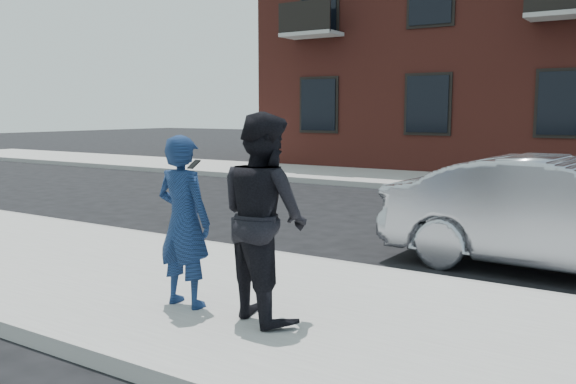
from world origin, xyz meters
The scene contains 8 objects.
ground centered at (0.00, 0.00, 0.00)m, with size 100.00×100.00×0.00m, color black.
near_sidewalk centered at (0.00, -0.25, 0.07)m, with size 50.00×3.50×0.15m, color #9A9792.
near_curb centered at (0.00, 1.55, 0.07)m, with size 50.00×0.10×0.15m, color #999691.
far_sidewalk centered at (0.00, 11.25, 0.07)m, with size 50.00×3.50×0.15m, color #9A9792.
far_curb centered at (0.00, 9.45, 0.07)m, with size 50.00×0.10×0.15m, color #999691.
silver_sedan centered at (1.68, 3.02, 0.71)m, with size 1.51×4.33×1.43m, color #999BA3.
man_hoodie centered at (-1.06, -0.77, 0.96)m, with size 0.59×0.48×1.62m.
man_peacoat centered at (-0.23, -0.64, 1.07)m, with size 1.09×0.99×1.83m.
Camera 1 is at (2.80, -4.97, 1.98)m, focal length 38.00 mm.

